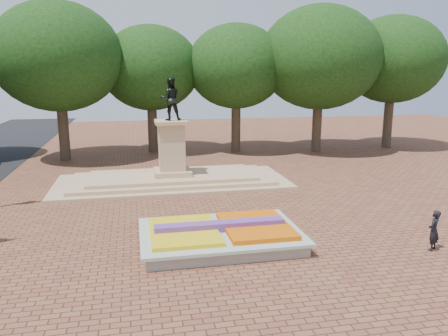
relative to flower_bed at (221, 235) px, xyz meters
name	(u,v)px	position (x,y,z in m)	size (l,w,h in m)	color
ground	(189,228)	(-1.03, 2.00, -0.38)	(90.00, 90.00, 0.00)	brown
flower_bed	(221,235)	(0.00, 0.00, 0.00)	(6.30, 4.30, 0.91)	gray
monument	(172,170)	(-1.03, 10.00, 0.50)	(14.00, 6.00, 6.40)	tan
tree_row_back	(188,73)	(1.31, 20.00, 6.29)	(44.80, 8.80, 10.43)	#362A1D
pedestrian	(434,230)	(7.84, -2.28, 0.42)	(0.58, 0.38, 1.59)	black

